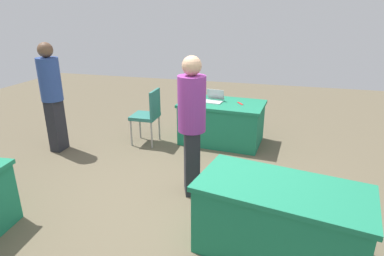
{
  "coord_description": "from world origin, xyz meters",
  "views": [
    {
      "loc": [
        -1.01,
        3.34,
        2.25
      ],
      "look_at": [
        -0.03,
        -0.22,
        0.9
      ],
      "focal_mm": 30.24,
      "sensor_mm": 36.0,
      "label": 1
    }
  ],
  "objects_px": {
    "chair_tucked_left": "(149,113)",
    "table_foreground": "(222,122)",
    "scissors_red": "(240,104)",
    "person_attendee_browsing": "(192,120)",
    "person_attendee_standing": "(52,92)",
    "yarn_ball": "(194,96)",
    "laptop_silver": "(214,100)",
    "table_mid_right": "(279,220)"
  },
  "relations": [
    {
      "from": "chair_tucked_left",
      "to": "table_foreground",
      "type": "bearing_deg",
      "value": -71.93
    },
    {
      "from": "table_foreground",
      "to": "scissors_red",
      "type": "distance_m",
      "value": 0.48
    },
    {
      "from": "table_foreground",
      "to": "person_attendee_browsing",
      "type": "relative_size",
      "value": 0.85
    },
    {
      "from": "person_attendee_standing",
      "to": "yarn_ball",
      "type": "distance_m",
      "value": 2.39
    },
    {
      "from": "table_foreground",
      "to": "scissors_red",
      "type": "bearing_deg",
      "value": -179.06
    },
    {
      "from": "laptop_silver",
      "to": "yarn_ball",
      "type": "distance_m",
      "value": 0.36
    },
    {
      "from": "chair_tucked_left",
      "to": "scissors_red",
      "type": "height_order",
      "value": "chair_tucked_left"
    },
    {
      "from": "person_attendee_standing",
      "to": "chair_tucked_left",
      "type": "bearing_deg",
      "value": -64.77
    },
    {
      "from": "table_foreground",
      "to": "table_mid_right",
      "type": "bearing_deg",
      "value": 111.46
    },
    {
      "from": "person_attendee_standing",
      "to": "scissors_red",
      "type": "xyz_separation_m",
      "value": [
        -2.92,
        -1.09,
        -0.27
      ]
    },
    {
      "from": "table_foreground",
      "to": "table_mid_right",
      "type": "height_order",
      "value": "same"
    },
    {
      "from": "scissors_red",
      "to": "laptop_silver",
      "type": "bearing_deg",
      "value": -123.22
    },
    {
      "from": "chair_tucked_left",
      "to": "laptop_silver",
      "type": "distance_m",
      "value": 1.16
    },
    {
      "from": "table_mid_right",
      "to": "person_attendee_browsing",
      "type": "xyz_separation_m",
      "value": [
        1.11,
        -0.87,
        0.62
      ]
    },
    {
      "from": "table_mid_right",
      "to": "yarn_ball",
      "type": "relative_size",
      "value": 12.1
    },
    {
      "from": "table_mid_right",
      "to": "yarn_ball",
      "type": "distance_m",
      "value": 3.18
    },
    {
      "from": "table_mid_right",
      "to": "person_attendee_standing",
      "type": "distance_m",
      "value": 4.05
    },
    {
      "from": "laptop_silver",
      "to": "scissors_red",
      "type": "height_order",
      "value": "laptop_silver"
    },
    {
      "from": "laptop_silver",
      "to": "chair_tucked_left",
      "type": "bearing_deg",
      "value": 29.84
    },
    {
      "from": "person_attendee_standing",
      "to": "laptop_silver",
      "type": "bearing_deg",
      "value": -66.37
    },
    {
      "from": "table_mid_right",
      "to": "laptop_silver",
      "type": "bearing_deg",
      "value": -65.69
    },
    {
      "from": "table_foreground",
      "to": "table_mid_right",
      "type": "xyz_separation_m",
      "value": [
        -1.05,
        2.68,
        0.0
      ]
    },
    {
      "from": "table_foreground",
      "to": "person_attendee_browsing",
      "type": "xyz_separation_m",
      "value": [
        0.06,
        1.81,
        0.62
      ]
    },
    {
      "from": "table_foreground",
      "to": "scissors_red",
      "type": "xyz_separation_m",
      "value": [
        -0.31,
        -0.01,
        0.37
      ]
    },
    {
      "from": "table_mid_right",
      "to": "yarn_ball",
      "type": "xyz_separation_m",
      "value": [
        1.57,
        -2.73,
        0.43
      ]
    },
    {
      "from": "person_attendee_standing",
      "to": "yarn_ball",
      "type": "bearing_deg",
      "value": -61.9
    },
    {
      "from": "yarn_ball",
      "to": "laptop_silver",
      "type": "bearing_deg",
      "value": 173.39
    },
    {
      "from": "person_attendee_browsing",
      "to": "yarn_ball",
      "type": "bearing_deg",
      "value": 172.65
    },
    {
      "from": "table_mid_right",
      "to": "laptop_silver",
      "type": "distance_m",
      "value": 2.98
    },
    {
      "from": "table_mid_right",
      "to": "person_attendee_browsing",
      "type": "relative_size",
      "value": 0.96
    },
    {
      "from": "table_foreground",
      "to": "table_mid_right",
      "type": "distance_m",
      "value": 2.88
    },
    {
      "from": "person_attendee_browsing",
      "to": "scissors_red",
      "type": "bearing_deg",
      "value": 147.21
    },
    {
      "from": "chair_tucked_left",
      "to": "yarn_ball",
      "type": "height_order",
      "value": "chair_tucked_left"
    },
    {
      "from": "yarn_ball",
      "to": "scissors_red",
      "type": "xyz_separation_m",
      "value": [
        -0.83,
        0.05,
        -0.07
      ]
    },
    {
      "from": "table_foreground",
      "to": "laptop_silver",
      "type": "bearing_deg",
      "value": -3.91
    },
    {
      "from": "person_attendee_standing",
      "to": "table_mid_right",
      "type": "bearing_deg",
      "value": -113.94
    },
    {
      "from": "table_foreground",
      "to": "person_attendee_standing",
      "type": "distance_m",
      "value": 2.9
    },
    {
      "from": "laptop_silver",
      "to": "scissors_red",
      "type": "bearing_deg",
      "value": -172.81
    },
    {
      "from": "table_foreground",
      "to": "scissors_red",
      "type": "height_order",
      "value": "scissors_red"
    },
    {
      "from": "table_mid_right",
      "to": "chair_tucked_left",
      "type": "xyz_separation_m",
      "value": [
        2.28,
        -2.26,
        0.2
      ]
    },
    {
      "from": "chair_tucked_left",
      "to": "scissors_red",
      "type": "bearing_deg",
      "value": -75.36
    },
    {
      "from": "person_attendee_browsing",
      "to": "scissors_red",
      "type": "height_order",
      "value": "person_attendee_browsing"
    }
  ]
}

